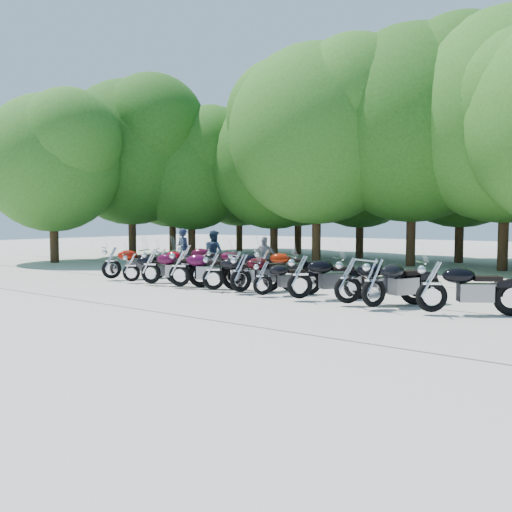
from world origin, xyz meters
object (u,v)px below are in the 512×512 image
Objects in this scene: motorcycle_3 at (180,267)px; rider_2 at (265,258)px; motorcycle_4 at (213,270)px; motorcycle_13 at (215,262)px; motorcycle_11 at (162,260)px; rider_1 at (214,253)px; motorcycle_1 at (131,266)px; motorcycle_5 at (241,271)px; motorcycle_9 at (374,281)px; motorcycle_0 at (111,261)px; motorcycle_7 at (300,275)px; motorcycle_15 at (264,264)px; motorcycle_14 at (236,264)px; motorcycle_12 at (186,259)px; motorcycle_2 at (151,265)px; motorcycle_6 at (263,277)px; rider_0 at (184,251)px; motorcycle_10 at (432,285)px; motorcycle_8 at (348,279)px.

rider_2 is (0.77, 3.64, 0.09)m from motorcycle_3.
motorcycle_13 is (-2.28, 2.67, -0.02)m from motorcycle_4.
motorcycle_4 reaches higher than motorcycle_11.
motorcycle_1 is at bearing 93.94° from rider_1.
motorcycle_5 is 0.95× the size of motorcycle_9.
motorcycle_0 is at bearing 53.98° from motorcycle_4.
rider_2 reaches higher than motorcycle_13.
motorcycle_7 is (2.14, -0.08, 0.03)m from motorcycle_5.
motorcycle_14 is at bearing 66.34° from motorcycle_15.
motorcycle_12 reaches higher than motorcycle_5.
motorcycle_14 is (1.56, 2.66, -0.08)m from motorcycle_2.
motorcycle_3 is 1.20× the size of motorcycle_6.
motorcycle_1 is at bearing 80.07° from motorcycle_14.
motorcycle_15 is at bearing -67.05° from motorcycle_2.
rider_2 is (4.17, -0.01, -0.13)m from rider_0.
motorcycle_6 is at bearing 56.03° from motorcycle_10.
motorcycle_14 is at bearing -5.39° from motorcycle_6.
motorcycle_8 is at bearing 122.12° from rider_2.
motorcycle_0 is 1.13× the size of motorcycle_14.
motorcycle_9 is 1.06× the size of motorcycle_15.
motorcycle_8 reaches higher than motorcycle_11.
motorcycle_5 is at bearing 36.49° from motorcycle_7.
motorcycle_8 reaches higher than motorcycle_2.
motorcycle_3 is at bearing 35.85° from motorcycle_6.
motorcycle_1 is 0.85× the size of motorcycle_3.
motorcycle_7 is at bearing -154.76° from motorcycle_0.
motorcycle_10 is 12.12m from rider_0.
motorcycle_2 is at bearing 36.67° from rider_2.
motorcycle_5 is at bearing 55.40° from motorcycle_10.
rider_0 is (-3.40, 3.64, 0.22)m from motorcycle_3.
rider_0 reaches higher than motorcycle_9.
motorcycle_13 is at bearing -67.06° from motorcycle_1.
rider_1 reaches higher than motorcycle_8.
motorcycle_0 is 1.18× the size of motorcycle_11.
motorcycle_5 is 2.69m from motorcycle_15.
motorcycle_10 reaches higher than motorcycle_7.
motorcycle_9 is at bearing -132.90° from motorcycle_12.
rider_1 is (-5.06, 3.62, 0.31)m from motorcycle_6.
motorcycle_6 is at bearing 175.40° from motorcycle_14.
motorcycle_11 is 1.51m from motorcycle_12.
motorcycle_9 reaches higher than motorcycle_12.
rider_2 is (-5.24, 3.55, 0.08)m from motorcycle_8.
motorcycle_2 reaches higher than motorcycle_15.
motorcycle_2 is 0.98× the size of motorcycle_12.
motorcycle_6 is 3.52m from motorcycle_9.
motorcycle_11 is at bearing 29.58° from motorcycle_8.
motorcycle_13 is 1.13m from motorcycle_14.
motorcycle_10 is 1.43× the size of rider_1.
motorcycle_2 is at bearing 174.00° from motorcycle_12.
motorcycle_1 is at bearing 56.44° from motorcycle_10.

